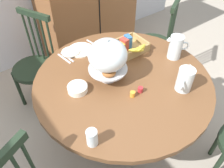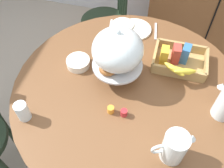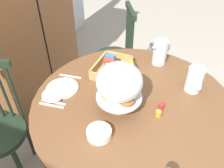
% 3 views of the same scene
% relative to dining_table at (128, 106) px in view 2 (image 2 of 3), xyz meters
% --- Properties ---
extents(ground_plane, '(10.00, 10.00, 0.00)m').
position_rel_dining_table_xyz_m(ground_plane, '(-0.12, -0.17, -0.55)').
color(ground_plane, '#A89E8E').
extents(dining_table, '(1.31, 1.31, 0.74)m').
position_rel_dining_table_xyz_m(dining_table, '(0.00, 0.00, 0.00)').
color(dining_table, brown).
rests_on(dining_table, ground_plane).
extents(windsor_chair_facing_door, '(0.44, 0.44, 0.97)m').
position_rel_dining_table_xyz_m(windsor_chair_facing_door, '(-0.39, 0.88, -0.10)').
color(windsor_chair_facing_door, '#1E2D1E').
rests_on(windsor_chair_facing_door, ground_plane).
extents(pastry_stand_with_dome, '(0.28, 0.28, 0.34)m').
position_rel_dining_table_xyz_m(pastry_stand_with_dome, '(-0.09, 0.07, 0.39)').
color(pastry_stand_with_dome, silver).
rests_on(pastry_stand_with_dome, dining_table).
extents(milk_pitcher, '(0.18, 0.11, 0.17)m').
position_rel_dining_table_xyz_m(milk_pitcher, '(0.27, -0.33, 0.27)').
color(milk_pitcher, silver).
rests_on(milk_pitcher, dining_table).
extents(cereal_basket, '(0.32, 0.30, 0.12)m').
position_rel_dining_table_xyz_m(cereal_basket, '(0.24, 0.24, 0.24)').
color(cereal_basket, tan).
rests_on(cereal_basket, dining_table).
extents(china_plate_large, '(0.22, 0.22, 0.01)m').
position_rel_dining_table_xyz_m(china_plate_large, '(-0.07, 0.49, 0.20)').
color(china_plate_large, white).
rests_on(china_plate_large, dining_table).
extents(china_plate_small, '(0.15, 0.15, 0.01)m').
position_rel_dining_table_xyz_m(china_plate_small, '(-0.16, 0.50, 0.21)').
color(china_plate_small, white).
rests_on(china_plate_small, china_plate_large).
extents(cereal_bowl, '(0.14, 0.14, 0.04)m').
position_rel_dining_table_xyz_m(cereal_bowl, '(-0.33, 0.09, 0.21)').
color(cereal_bowl, white).
rests_on(cereal_bowl, dining_table).
extents(drinking_glass, '(0.06, 0.06, 0.11)m').
position_rel_dining_table_xyz_m(drinking_glass, '(-0.48, -0.32, 0.25)').
color(drinking_glass, silver).
rests_on(drinking_glass, dining_table).
extents(jam_jar_strawberry, '(0.04, 0.04, 0.04)m').
position_rel_dining_table_xyz_m(jam_jar_strawberry, '(0.01, -0.18, 0.21)').
color(jam_jar_strawberry, '#B7282D').
rests_on(jam_jar_strawberry, dining_table).
extents(jam_jar_apricot, '(0.04, 0.04, 0.04)m').
position_rel_dining_table_xyz_m(jam_jar_apricot, '(-0.06, -0.18, 0.21)').
color(jam_jar_apricot, orange).
rests_on(jam_jar_apricot, dining_table).
extents(table_knife, '(0.04, 0.17, 0.01)m').
position_rel_dining_table_xyz_m(table_knife, '(-0.21, 0.47, 0.19)').
color(table_knife, silver).
rests_on(table_knife, dining_table).
extents(dinner_fork, '(0.04, 0.17, 0.01)m').
position_rel_dining_table_xyz_m(dinner_fork, '(-0.24, 0.47, 0.19)').
color(dinner_fork, silver).
rests_on(dinner_fork, dining_table).
extents(soup_spoon, '(0.04, 0.17, 0.01)m').
position_rel_dining_table_xyz_m(soup_spoon, '(0.07, 0.51, 0.19)').
color(soup_spoon, silver).
rests_on(soup_spoon, dining_table).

